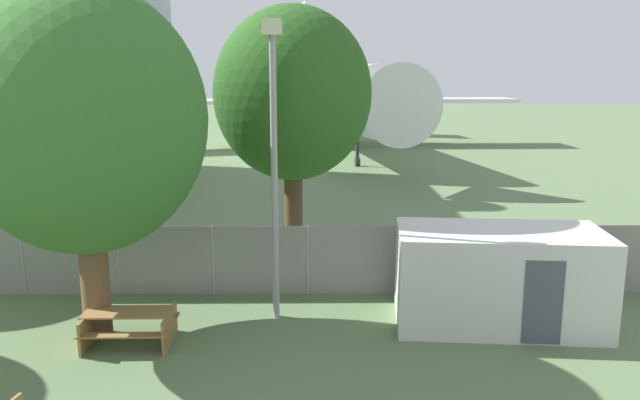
{
  "coord_description": "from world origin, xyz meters",
  "views": [
    {
      "loc": [
        0.18,
        -5.39,
        5.89
      ],
      "look_at": [
        0.37,
        13.74,
        2.0
      ],
      "focal_mm": 35.0,
      "sensor_mm": 36.0,
      "label": 1
    }
  ],
  "objects_px": {
    "picnic_bench_open_grass": "(130,323)",
    "tree_behind_benches": "(83,120)",
    "airplane": "(328,94)",
    "tree_near_hangar": "(293,95)",
    "portable_cabin": "(499,278)"
  },
  "relations": [
    {
      "from": "portable_cabin",
      "to": "tree_near_hangar",
      "type": "relative_size",
      "value": 0.64
    },
    {
      "from": "portable_cabin",
      "to": "tree_near_hangar",
      "type": "distance_m",
      "value": 7.15
    },
    {
      "from": "portable_cabin",
      "to": "tree_near_hangar",
      "type": "height_order",
      "value": "tree_near_hangar"
    },
    {
      "from": "portable_cabin",
      "to": "airplane",
      "type": "bearing_deg",
      "value": 100.24
    },
    {
      "from": "airplane",
      "to": "tree_near_hangar",
      "type": "distance_m",
      "value": 33.17
    },
    {
      "from": "picnic_bench_open_grass",
      "to": "tree_behind_benches",
      "type": "relative_size",
      "value": 0.25
    },
    {
      "from": "tree_near_hangar",
      "to": "tree_behind_benches",
      "type": "relative_size",
      "value": 0.98
    },
    {
      "from": "picnic_bench_open_grass",
      "to": "airplane",
      "type": "bearing_deg",
      "value": 81.96
    },
    {
      "from": "airplane",
      "to": "portable_cabin",
      "type": "bearing_deg",
      "value": -4.08
    },
    {
      "from": "portable_cabin",
      "to": "picnic_bench_open_grass",
      "type": "height_order",
      "value": "portable_cabin"
    },
    {
      "from": "portable_cabin",
      "to": "picnic_bench_open_grass",
      "type": "bearing_deg",
      "value": -167.66
    },
    {
      "from": "portable_cabin",
      "to": "picnic_bench_open_grass",
      "type": "distance_m",
      "value": 8.55
    },
    {
      "from": "picnic_bench_open_grass",
      "to": "tree_behind_benches",
      "type": "bearing_deg",
      "value": 151.9
    },
    {
      "from": "airplane",
      "to": "portable_cabin",
      "type": "relative_size",
      "value": 8.04
    },
    {
      "from": "tree_behind_benches",
      "to": "tree_near_hangar",
      "type": "bearing_deg",
      "value": 39.95
    }
  ]
}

